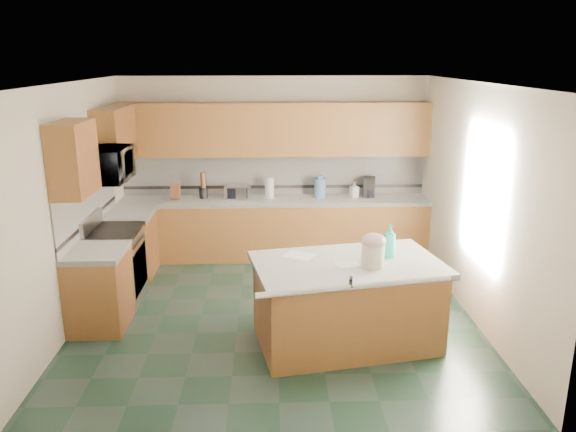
{
  "coord_description": "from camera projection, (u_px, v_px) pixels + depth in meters",
  "views": [
    {
      "loc": [
        -0.07,
        -6.15,
        2.98
      ],
      "look_at": [
        0.15,
        0.35,
        1.12
      ],
      "focal_mm": 35.0,
      "sensor_mm": 36.0,
      "label": 1
    }
  ],
  "objects": [
    {
      "name": "left_upper_cab_front",
      "position": [
        73.0,
        158.0,
        5.89
      ],
      "size": [
        0.33,
        0.72,
        0.78
      ],
      "primitive_type": "cube",
      "color": "#562C17",
      "rests_on": "wall_left"
    },
    {
      "name": "wall_back",
      "position": [
        274.0,
        166.0,
        8.59
      ],
      "size": [
        4.6,
        0.04,
        2.7
      ],
      "primitive_type": "cube",
      "color": "silver",
      "rests_on": "ground"
    },
    {
      "name": "back_base_cab",
      "position": [
        275.0,
        230.0,
        8.53
      ],
      "size": [
        4.6,
        0.6,
        0.86
      ],
      "primitive_type": "cube",
      "color": "#562C17",
      "rests_on": "ground"
    },
    {
      "name": "coffee_maker",
      "position": [
        369.0,
        187.0,
        8.48
      ],
      "size": [
        0.21,
        0.22,
        0.3
      ],
      "primitive_type": "cube",
      "rotation": [
        0.0,
        0.0,
        -0.17
      ],
      "color": "black",
      "rests_on": "back_countertop"
    },
    {
      "name": "toaster_oven_door",
      "position": [
        237.0,
        194.0,
        8.3
      ],
      "size": [
        0.3,
        0.01,
        0.16
      ],
      "primitive_type": "cube",
      "color": "black",
      "rests_on": "toaster_oven"
    },
    {
      "name": "left_base_cab_rear",
      "position": [
        131.0,
        247.0,
        7.78
      ],
      "size": [
        0.6,
        0.82,
        0.86
      ],
      "primitive_type": "cube",
      "color": "#562C17",
      "rests_on": "ground"
    },
    {
      "name": "clamp_handle",
      "position": [
        352.0,
        286.0,
        5.23
      ],
      "size": [
        0.01,
        0.06,
        0.01
      ],
      "primitive_type": "cylinder",
      "rotation": [
        1.57,
        0.0,
        0.0
      ],
      "color": "black",
      "rests_on": "island_top"
    },
    {
      "name": "treat_jar_knob",
      "position": [
        374.0,
        236.0,
        5.59
      ],
      "size": [
        0.08,
        0.03,
        0.03
      ],
      "primitive_type": "cylinder",
      "rotation": [
        0.0,
        1.57,
        0.0
      ],
      "color": "tan",
      "rests_on": "treat_jar_lid"
    },
    {
      "name": "back_accent_band",
      "position": [
        274.0,
        187.0,
        8.63
      ],
      "size": [
        4.6,
        0.01,
        0.05
      ],
      "primitive_type": "cube",
      "color": "black",
      "rests_on": "back_countertop"
    },
    {
      "name": "left_backsplash",
      "position": [
        88.0,
        204.0,
        6.84
      ],
      "size": [
        0.02,
        2.3,
        0.63
      ],
      "primitive_type": "cube",
      "color": "silver",
      "rests_on": "wall_left"
    },
    {
      "name": "soap_bottle_back",
      "position": [
        354.0,
        189.0,
        8.45
      ],
      "size": [
        0.14,
        0.14,
        0.25
      ],
      "primitive_type": "imported",
      "rotation": [
        0.0,
        0.0,
        0.33
      ],
      "color": "white",
      "rests_on": "back_countertop"
    },
    {
      "name": "floor",
      "position": [
        276.0,
        314.0,
        6.73
      ],
      "size": [
        4.6,
        4.6,
        0.0
      ],
      "primitive_type": "plane",
      "color": "black",
      "rests_on": "ground"
    },
    {
      "name": "range_body",
      "position": [
        116.0,
        266.0,
        7.02
      ],
      "size": [
        0.6,
        0.76,
        0.88
      ],
      "primitive_type": "cube",
      "color": "#B7B7BC",
      "rests_on": "ground"
    },
    {
      "name": "range_handle",
      "position": [
        140.0,
        240.0,
        6.94
      ],
      "size": [
        0.02,
        0.66,
        0.02
      ],
      "primitive_type": "cylinder",
      "rotation": [
        1.57,
        0.0,
        0.0
      ],
      "color": "#B7B7BC",
      "rests_on": "range_body"
    },
    {
      "name": "treat_jar_knob_end_r",
      "position": [
        378.0,
        236.0,
        5.59
      ],
      "size": [
        0.04,
        0.04,
        0.04
      ],
      "primitive_type": "sphere",
      "color": "tan",
      "rests_on": "treat_jar_lid"
    },
    {
      "name": "paper_sheet_b",
      "position": [
        299.0,
        255.0,
        6.01
      ],
      "size": [
        0.39,
        0.37,
        0.0
      ],
      "primitive_type": "cube",
      "rotation": [
        0.0,
        0.0,
        -0.53
      ],
      "color": "white",
      "rests_on": "island_top"
    },
    {
      "name": "ceiling",
      "position": [
        275.0,
        83.0,
        5.99
      ],
      "size": [
        4.6,
        4.6,
        0.0
      ],
      "primitive_type": "plane",
      "color": "white",
      "rests_on": "ground"
    },
    {
      "name": "water_jug_neck",
      "position": [
        320.0,
        177.0,
        8.39
      ],
      "size": [
        0.08,
        0.08,
        0.04
      ],
      "primitive_type": "cylinder",
      "color": "#5986B2",
      "rests_on": "water_jug"
    },
    {
      "name": "back_upper_cab",
      "position": [
        274.0,
        129.0,
        8.25
      ],
      "size": [
        4.6,
        0.33,
        0.78
      ],
      "primitive_type": "cube",
      "color": "#562C17",
      "rests_on": "wall_back"
    },
    {
      "name": "left_accent_band",
      "position": [
        90.0,
        220.0,
        6.9
      ],
      "size": [
        0.01,
        2.3,
        0.05
      ],
      "primitive_type": "cube",
      "color": "black",
      "rests_on": "wall_left"
    },
    {
      "name": "utensil_bundle",
      "position": [
        203.0,
        180.0,
        8.36
      ],
      "size": [
        0.07,
        0.07,
        0.24
      ],
      "primitive_type": "cylinder",
      "color": "#472814",
      "rests_on": "utensil_crock"
    },
    {
      "name": "water_jug",
      "position": [
        320.0,
        188.0,
        8.44
      ],
      "size": [
        0.18,
        0.18,
        0.29
      ],
      "primitive_type": "cylinder",
      "color": "#5986B2",
      "rests_on": "back_countertop"
    },
    {
      "name": "treat_jar",
      "position": [
        373.0,
        256.0,
        5.65
      ],
      "size": [
        0.28,
        0.28,
        0.24
      ],
      "primitive_type": "cylinder",
      "rotation": [
        0.0,
        0.0,
        0.27
      ],
      "color": "beige",
      "rests_on": "island_top"
    },
    {
      "name": "left_base_cab_front",
      "position": [
        99.0,
        291.0,
        6.31
      ],
      "size": [
        0.6,
        0.72,
        0.86
      ],
      "primitive_type": "cube",
      "color": "#562C17",
      "rests_on": "ground"
    },
    {
      "name": "back_backsplash",
      "position": [
        274.0,
        174.0,
        8.59
      ],
      "size": [
        4.6,
        0.02,
        0.63
      ],
      "primitive_type": "cube",
      "color": "silver",
      "rests_on": "back_countertop"
    },
    {
      "name": "soap_bottle_island",
      "position": [
        390.0,
        241.0,
        5.91
      ],
      "size": [
        0.16,
        0.16,
        0.36
      ],
      "primitive_type": "imported",
      "rotation": [
        0.0,
        0.0,
        0.17
      ],
      "color": "teal",
      "rests_on": "island_top"
    },
    {
      "name": "wall_left",
      "position": [
        69.0,
        207.0,
        6.28
      ],
      "size": [
        0.04,
        4.6,
        2.7
      ],
      "primitive_type": "cube",
      "color": "silver",
      "rests_on": "ground"
    },
    {
      "name": "range_cooktop",
      "position": [
        113.0,
        231.0,
        6.9
      ],
      "size": [
        0.62,
        0.78,
        0.04
      ],
      "primitive_type": "cube",
      "color": "black",
      "rests_on": "range_body"
    },
    {
      "name": "microwave",
      "position": [
        107.0,
        165.0,
        6.67
      ],
      "size": [
        0.5,
        0.73,
        0.41
      ],
      "primitive_type": "imported",
      "rotation": [
        0.0,
        0.0,
        1.57
      ],
      "color": "#B7B7BC",
      "rests_on": "wall_left"
    },
    {
      "name": "coffee_carafe",
      "position": [
        369.0,
        193.0,
        8.46
      ],
      "size": [
        0.12,
        0.12,
        0.12
      ],
      "primitive_type": "cylinder",
      "color": "black",
      "rests_on": "back_countertop"
    },
    {
      "name": "treat_jar_lid",
      "position": [
        373.0,
        241.0,
        5.6
      ],
      "size": [
        0.25,
        0.25,
        0.15
      ],
      "primitive_type": "ellipsoid",
      "color": "#CA9B9C",
      "rests_on": "treat_jar"
    },
    {
      "name": "island_base",
      "position": [
        347.0,
        305.0,
        5.95
      ],
      "size": [
        1.99,
        1.37,
        0.86
      ],
      "primitive_type": "cube",
      "rotation": [
        0.0,
        0.0,
        0.19
      ],
      "color": "#562C17",
      "rests_on": "ground"
    },
    {
      "name": "back_countertop",
      "position": [
        274.0,
        201.0,
        8.4
      ],
      "size": [
        4.6,
        0.64,
        0.06
      ],
      "primitive_type": "cube",
      "color": "white",
      "rests_on": "back_base_cab"
    },
    {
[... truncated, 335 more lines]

